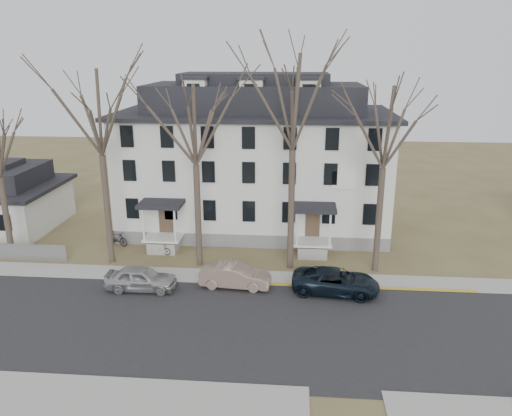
# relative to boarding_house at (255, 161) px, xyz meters

# --- Properties ---
(ground) EXTENTS (120.00, 120.00, 0.00)m
(ground) POSITION_rel_boarding_house_xyz_m (2.00, -17.95, -5.38)
(ground) COLOR brown
(ground) RESTS_ON ground
(main_road) EXTENTS (120.00, 10.00, 0.04)m
(main_road) POSITION_rel_boarding_house_xyz_m (2.00, -15.95, -5.38)
(main_road) COLOR #27272A
(main_road) RESTS_ON ground
(far_sidewalk) EXTENTS (120.00, 2.00, 0.08)m
(far_sidewalk) POSITION_rel_boarding_house_xyz_m (2.00, -9.95, -5.38)
(far_sidewalk) COLOR #A09F97
(far_sidewalk) RESTS_ON ground
(near_sidewalk_left) EXTENTS (20.00, 5.00, 0.08)m
(near_sidewalk_left) POSITION_rel_boarding_house_xyz_m (-6.00, -22.95, -5.38)
(near_sidewalk_left) COLOR #A09F97
(near_sidewalk_left) RESTS_ON ground
(yellow_curb) EXTENTS (14.00, 0.25, 0.06)m
(yellow_curb) POSITION_rel_boarding_house_xyz_m (7.00, -10.85, -5.38)
(yellow_curb) COLOR gold
(yellow_curb) RESTS_ON ground
(boarding_house) EXTENTS (20.80, 12.36, 12.05)m
(boarding_house) POSITION_rel_boarding_house_xyz_m (0.00, 0.00, 0.00)
(boarding_house) COLOR slate
(boarding_house) RESTS_ON ground
(small_house) EXTENTS (8.70, 8.70, 5.00)m
(small_house) POSITION_rel_boarding_house_xyz_m (-20.00, -1.96, -3.13)
(small_house) COLOR silver
(small_house) RESTS_ON ground
(tree_far_left) EXTENTS (8.40, 8.40, 13.72)m
(tree_far_left) POSITION_rel_boarding_house_xyz_m (-9.00, -8.15, 4.96)
(tree_far_left) COLOR #473B31
(tree_far_left) RESTS_ON ground
(tree_mid_left) EXTENTS (7.80, 7.80, 12.74)m
(tree_mid_left) POSITION_rel_boarding_house_xyz_m (-3.00, -8.15, 4.22)
(tree_mid_left) COLOR #473B31
(tree_mid_left) RESTS_ON ground
(tree_center) EXTENTS (9.00, 9.00, 14.70)m
(tree_center) POSITION_rel_boarding_house_xyz_m (3.00, -8.15, 5.71)
(tree_center) COLOR #473B31
(tree_center) RESTS_ON ground
(tree_mid_right) EXTENTS (7.80, 7.80, 12.74)m
(tree_mid_right) POSITION_rel_boarding_house_xyz_m (8.50, -8.15, 4.22)
(tree_mid_right) COLOR #473B31
(tree_mid_right) RESTS_ON ground
(car_silver) EXTENTS (4.21, 1.72, 1.43)m
(car_silver) POSITION_rel_boarding_house_xyz_m (-5.74, -12.11, -4.67)
(car_silver) COLOR #A9A9A9
(car_silver) RESTS_ON ground
(car_tan) EXTENTS (4.32, 1.77, 1.39)m
(car_tan) POSITION_rel_boarding_house_xyz_m (-0.24, -11.27, -4.68)
(car_tan) COLOR gray
(car_tan) RESTS_ON ground
(car_navy) EXTENTS (5.29, 2.87, 1.41)m
(car_navy) POSITION_rel_boarding_house_xyz_m (5.71, -11.54, -4.68)
(car_navy) COLOR black
(car_navy) RESTS_ON ground
(bicycle_left) EXTENTS (1.67, 0.98, 0.83)m
(bicycle_left) POSITION_rel_boarding_house_xyz_m (-6.03, -6.69, -4.96)
(bicycle_left) COLOR black
(bicycle_left) RESTS_ON ground
(bicycle_right) EXTENTS (1.87, 1.05, 1.08)m
(bicycle_right) POSITION_rel_boarding_house_xyz_m (-9.61, -5.37, -4.84)
(bicycle_right) COLOR black
(bicycle_right) RESTS_ON ground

